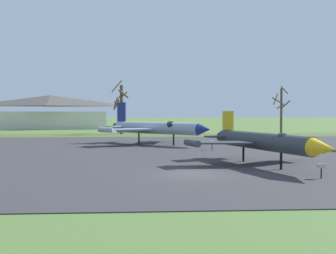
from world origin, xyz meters
name	(u,v)px	position (x,y,z in m)	size (l,w,h in m)	color
ground_plane	(193,174)	(0.00, 0.00, 0.00)	(600.00, 600.00, 0.00)	#4C6B33
asphalt_apron	(175,152)	(0.00, 14.85, 0.03)	(105.29, 49.49, 0.05)	#333335
grass_verge_strip	(161,135)	(0.00, 45.59, 0.03)	(165.29, 12.00, 0.06)	#45572A
jet_fighter_front_right	(264,141)	(5.68, 3.51, 1.87)	(10.62, 13.43, 4.10)	#33383D
info_placard_front_right	(321,169)	(7.40, -2.39, 0.61)	(0.59, 0.35, 0.96)	black
jet_fighter_rear_left	(156,128)	(-1.57, 24.17, 2.12)	(13.15, 12.79, 5.31)	#8EA3B2
info_placard_rear_left	(212,144)	(3.99, 16.16, 0.66)	(0.54, 0.32, 1.07)	black
bare_tree_far_left	(118,114)	(-7.94, 53.82, 3.63)	(1.64, 1.09, 7.37)	brown
bare_tree_left_of_center	(121,107)	(-7.16, 49.23, 4.98)	(3.19, 3.24, 10.00)	brown
bare_tree_center	(281,108)	(23.75, 52.60, 4.89)	(3.50, 3.62, 9.09)	brown
visitor_building	(50,112)	(-25.70, 75.67, 4.06)	(29.14, 12.82, 8.19)	beige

